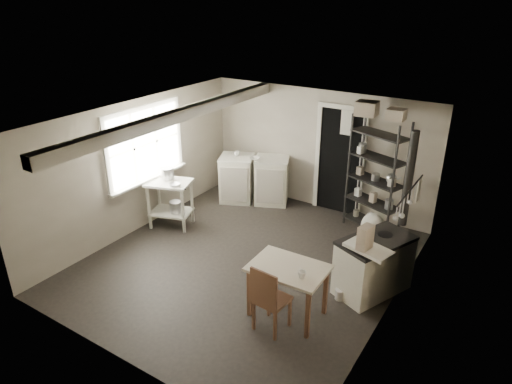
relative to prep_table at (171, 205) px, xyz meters
The scene contains 31 objects.
floor 1.89m from the prep_table, ahead, with size 5.00×5.00×0.00m, color black.
ceiling 2.65m from the prep_table, ahead, with size 5.00×5.00×0.00m, color white.
wall_back 2.95m from the prep_table, 50.22° to the left, with size 4.50×0.02×2.30m, color #B2A997.
wall_front 3.43m from the prep_table, 57.03° to the right, with size 4.50×0.02×2.30m, color #B2A997.
wall_left 0.92m from the prep_table, 144.01° to the right, with size 0.02×5.00×2.30m, color #B2A997.
wall_right 4.15m from the prep_table, ahead, with size 0.02×5.00×2.30m, color #B2A997.
window 1.17m from the prep_table, 164.50° to the right, with size 0.12×1.76×1.28m, color silver, non-canonical shape.
doorway 3.19m from the prep_table, 43.54° to the left, with size 0.96×0.10×2.08m, color silver, non-canonical shape.
ceiling_beam 1.93m from the prep_table, 26.46° to the right, with size 0.18×5.00×0.18m, color silver, non-canonical shape.
wallpaper_panel 4.14m from the prep_table, ahead, with size 0.01×5.00×2.30m, color #C1B39D, non-canonical shape.
utensil_rail 4.18m from the prep_table, ahead, with size 0.06×1.20×0.44m, color #ADADAF, non-canonical shape.
prep_table is the anchor object (origin of this frame).
stockpot 0.56m from the prep_table, 141.89° to the left, with size 0.24×0.24×0.26m, color #ADADAF.
saucepan 0.50m from the prep_table, 21.25° to the right, with size 0.18×0.18×0.10m, color #ADADAF.
bucket 0.11m from the prep_table, ahead, with size 0.20×0.20×0.22m, color #ADADAF.
base_cabinets 1.83m from the prep_table, 67.86° to the left, with size 1.42×0.61×0.93m, color silver, non-canonical shape.
mixing_bowl 1.86m from the prep_table, 64.29° to the left, with size 0.26×0.26×0.06m, color white.
counter_cup 1.75m from the prep_table, 78.26° to the left, with size 0.11×0.11×0.09m, color white.
shelf_rack 3.62m from the prep_table, 29.61° to the left, with size 0.97×0.38×2.05m, color black, non-canonical shape.
shelf_jar 3.45m from the prep_table, 32.85° to the left, with size 0.09×0.09×0.19m, color white.
storage_box_a 3.71m from the prep_table, 31.87° to the left, with size 0.34×0.30×0.23m, color beige.
storage_box_b 4.08m from the prep_table, 27.68° to the left, with size 0.28×0.26×0.18m, color beige.
stove 3.74m from the prep_table, ahead, with size 0.59×1.06×0.84m, color silver, non-canonical shape.
stovepipe 4.15m from the prep_table, ahead, with size 0.12×0.12×1.54m, color black, non-canonical shape.
side_ledge 3.79m from the prep_table, ahead, with size 0.61×0.33×0.93m, color silver, non-canonical shape.
oats_box 3.81m from the prep_table, ahead, with size 0.13×0.21×0.32m, color beige.
work_table 3.17m from the prep_table, 19.64° to the right, with size 0.97×0.68×0.74m, color beige, non-canonical shape.
table_cup 3.47m from the prep_table, 20.21° to the right, with size 0.10×0.10×0.09m, color white.
chair 3.26m from the prep_table, 25.41° to the right, with size 0.38×0.40×0.93m, color brown, non-canonical shape.
flour_sack 3.57m from the prep_table, 24.50° to the left, with size 0.40×0.34×0.48m, color silver.
floor_crock 3.48m from the prep_table, ahead, with size 0.12×0.12×0.16m, color white.
Camera 1 is at (3.44, -5.09, 3.95)m, focal length 32.00 mm.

